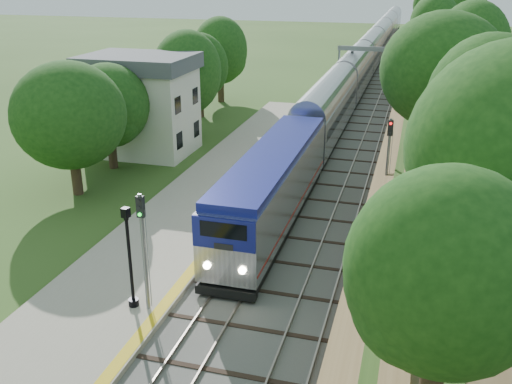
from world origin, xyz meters
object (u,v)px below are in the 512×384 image
(station_building, at_px, (141,104))
(train, at_px, (370,54))
(signal_gantry, at_px, (374,59))
(signal_farside, at_px, (388,155))
(lamppost_far, at_px, (130,263))
(signal_platform, at_px, (143,240))

(station_building, bearing_deg, train, 73.85)
(signal_gantry, bearing_deg, signal_farside, -83.44)
(lamppost_far, bearing_deg, signal_gantry, 82.63)
(signal_gantry, bearing_deg, station_building, -123.38)
(signal_gantry, height_order, train, signal_gantry)
(lamppost_far, relative_size, signal_platform, 0.87)
(station_building, bearing_deg, signal_gantry, 56.62)
(signal_platform, distance_m, signal_farside, 17.28)
(station_building, bearing_deg, lamppost_far, -64.85)
(signal_platform, xyz_separation_m, signal_farside, (9.10, 14.69, 0.02))
(signal_gantry, xyz_separation_m, signal_platform, (-5.37, -47.12, -1.12))
(signal_gantry, relative_size, train, 0.06)
(train, bearing_deg, signal_farside, -83.66)
(station_building, height_order, train, station_building)
(train, height_order, lamppost_far, lamppost_far)
(station_building, relative_size, signal_platform, 1.59)
(signal_gantry, height_order, signal_farside, signal_gantry)
(signal_farside, bearing_deg, train, 96.34)
(station_building, distance_m, signal_gantry, 29.94)
(train, xyz_separation_m, lamppost_far, (-3.62, -70.44, 0.24))
(station_building, distance_m, signal_farside, 21.53)
(station_building, height_order, signal_farside, station_building)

